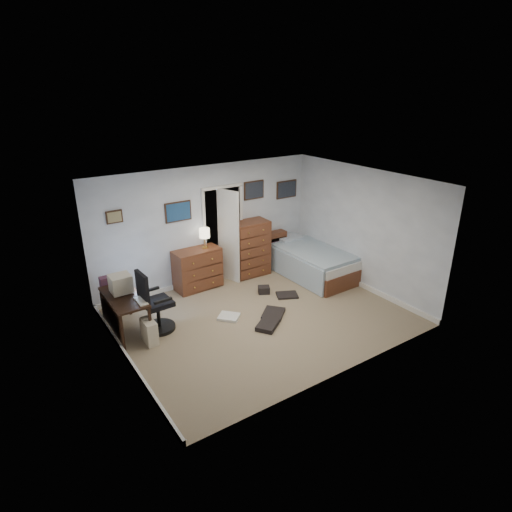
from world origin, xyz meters
The scene contains 15 objects.
floor centered at (0.00, 0.00, -0.01)m, with size 5.00×4.00×0.02m, color tan.
computer_desk centered at (-2.28, 0.91, 0.52)m, with size 0.54×1.17×0.67m.
crt_monitor centered at (-2.18, 1.06, 0.84)m, with size 0.35×0.33×0.32m.
keyboard centered at (-2.02, 0.56, 0.69)m, with size 0.13×0.36×0.02m, color beige.
pc_tower centered at (-2.00, 0.36, 0.20)m, with size 0.19×0.38×0.40m.
office_chair centered at (-1.78, 0.66, 0.44)m, with size 0.57×0.57×1.13m.
media_stack centered at (-2.32, 1.60, 0.40)m, with size 0.16×0.16×0.79m, color maroon.
low_dresser centered at (-0.40, 1.77, 0.43)m, with size 0.96×0.48×0.85m, color brown.
table_lamp centered at (-0.20, 1.77, 1.16)m, with size 0.22×0.22×0.42m.
doorway centered at (0.35, 2.27, 1.00)m, with size 0.96×1.12×2.05m.
tall_dresser centered at (0.87, 1.75, 0.62)m, with size 0.84×0.50×1.24m, color brown.
headboard_bookcase centered at (1.47, 1.86, 0.44)m, with size 0.92×0.26×0.82m.
bed centered at (1.98, 0.95, 0.32)m, with size 1.16×2.11×0.68m.
wall_posters centered at (0.57, 1.98, 1.75)m, with size 4.38×0.04×0.60m.
floor_clutter centered at (0.17, 0.12, 0.04)m, with size 1.92×1.52×0.15m.
Camera 1 is at (-3.92, -5.66, 3.98)m, focal length 30.00 mm.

